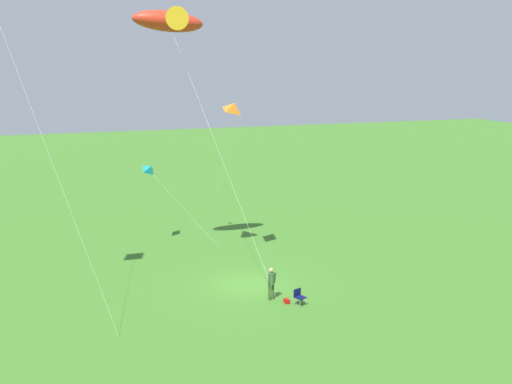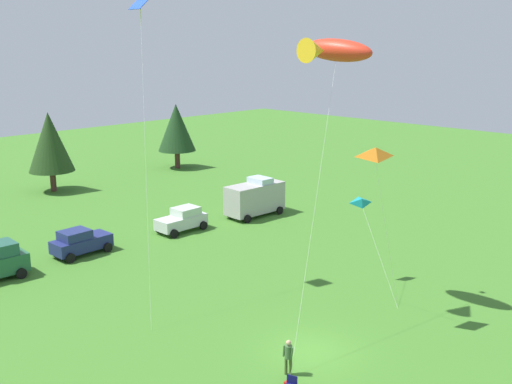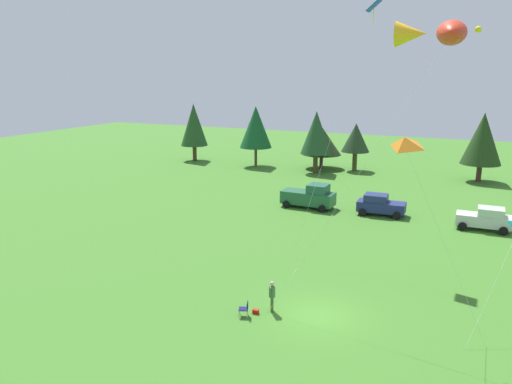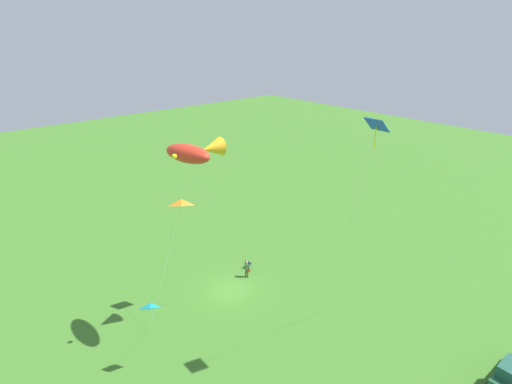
{
  "view_description": "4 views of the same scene",
  "coord_description": "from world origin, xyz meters",
  "px_view_note": "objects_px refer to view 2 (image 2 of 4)",
  "views": [
    {
      "loc": [
        -29.94,
        9.69,
        12.11
      ],
      "look_at": [
        -1.82,
        0.07,
        5.68
      ],
      "focal_mm": 42.0,
      "sensor_mm": 36.0,
      "label": 1
    },
    {
      "loc": [
        -21.01,
        -16.76,
        14.79
      ],
      "look_at": [
        -3.71,
        0.24,
        8.75
      ],
      "focal_mm": 42.0,
      "sensor_mm": 36.0,
      "label": 2
    },
    {
      "loc": [
        7.07,
        -23.42,
        12.6
      ],
      "look_at": [
        -3.48,
        -0.33,
        6.5
      ],
      "focal_mm": 35.0,
      "sensor_mm": 36.0,
      "label": 3
    },
    {
      "loc": [
        17.83,
        23.79,
        21.68
      ],
      "look_at": [
        -2.83,
        0.29,
        8.81
      ],
      "focal_mm": 28.0,
      "sensor_mm": 36.0,
      "label": 4
    }
  ],
  "objects_px": {
    "car_silver_compact": "(182,219)",
    "kite_diamond_blue": "(141,13)",
    "person_kite_flyer": "(288,355)",
    "car_navy_hatch": "(80,242)",
    "kite_delta_teal": "(362,202)",
    "van_motorhome_grey": "(255,197)",
    "folding_chair": "(291,384)",
    "kite_large_fish": "(332,50)",
    "backpack_on_grass": "(288,384)",
    "kite_delta_orange": "(376,153)"
  },
  "relations": [
    {
      "from": "car_navy_hatch",
      "to": "van_motorhome_grey",
      "type": "xyz_separation_m",
      "value": [
        15.96,
        -1.9,
        0.69
      ]
    },
    {
      "from": "kite_diamond_blue",
      "to": "kite_delta_orange",
      "type": "bearing_deg",
      "value": -70.57
    },
    {
      "from": "person_kite_flyer",
      "to": "car_silver_compact",
      "type": "relative_size",
      "value": 0.41
    },
    {
      "from": "kite_diamond_blue",
      "to": "van_motorhome_grey",
      "type": "bearing_deg",
      "value": 22.6
    },
    {
      "from": "car_silver_compact",
      "to": "kite_delta_teal",
      "type": "relative_size",
      "value": 0.75
    },
    {
      "from": "kite_delta_teal",
      "to": "kite_diamond_blue",
      "type": "bearing_deg",
      "value": 138.29
    },
    {
      "from": "car_navy_hatch",
      "to": "kite_delta_orange",
      "type": "relative_size",
      "value": 0.43
    },
    {
      "from": "person_kite_flyer",
      "to": "car_navy_hatch",
      "type": "relative_size",
      "value": 0.41
    },
    {
      "from": "person_kite_flyer",
      "to": "kite_diamond_blue",
      "type": "bearing_deg",
      "value": -114.14
    },
    {
      "from": "person_kite_flyer",
      "to": "car_navy_hatch",
      "type": "height_order",
      "value": "car_navy_hatch"
    },
    {
      "from": "folding_chair",
      "to": "kite_delta_teal",
      "type": "bearing_deg",
      "value": -178.17
    },
    {
      "from": "van_motorhome_grey",
      "to": "kite_large_fish",
      "type": "relative_size",
      "value": 0.36
    },
    {
      "from": "backpack_on_grass",
      "to": "kite_delta_orange",
      "type": "bearing_deg",
      "value": 4.76
    },
    {
      "from": "person_kite_flyer",
      "to": "kite_delta_orange",
      "type": "relative_size",
      "value": 0.17
    },
    {
      "from": "car_navy_hatch",
      "to": "kite_large_fish",
      "type": "xyz_separation_m",
      "value": [
        5.57,
        -17.83,
        13.48
      ]
    },
    {
      "from": "kite_delta_orange",
      "to": "backpack_on_grass",
      "type": "bearing_deg",
      "value": -175.24
    },
    {
      "from": "van_motorhome_grey",
      "to": "kite_delta_orange",
      "type": "xyz_separation_m",
      "value": [
        -11.25,
        -19.48,
        7.89
      ]
    },
    {
      "from": "car_navy_hatch",
      "to": "kite_diamond_blue",
      "type": "xyz_separation_m",
      "value": [
        0.16,
        -8.48,
        15.5
      ]
    },
    {
      "from": "car_navy_hatch",
      "to": "person_kite_flyer",
      "type": "bearing_deg",
      "value": 83.63
    },
    {
      "from": "van_motorhome_grey",
      "to": "kite_delta_orange",
      "type": "relative_size",
      "value": 0.55
    },
    {
      "from": "kite_large_fish",
      "to": "kite_delta_teal",
      "type": "xyz_separation_m",
      "value": [
        4.35,
        0.65,
        -9.2
      ]
    },
    {
      "from": "kite_delta_orange",
      "to": "person_kite_flyer",
      "type": "bearing_deg",
      "value": 179.88
    },
    {
      "from": "folding_chair",
      "to": "kite_large_fish",
      "type": "relative_size",
      "value": 0.05
    },
    {
      "from": "backpack_on_grass",
      "to": "kite_delta_teal",
      "type": "relative_size",
      "value": 0.06
    },
    {
      "from": "person_kite_flyer",
      "to": "kite_diamond_blue",
      "type": "distance_m",
      "value": 20.18
    },
    {
      "from": "kite_delta_teal",
      "to": "kite_delta_orange",
      "type": "bearing_deg",
      "value": -141.16
    },
    {
      "from": "car_navy_hatch",
      "to": "van_motorhome_grey",
      "type": "height_order",
      "value": "van_motorhome_grey"
    },
    {
      "from": "kite_diamond_blue",
      "to": "kite_delta_teal",
      "type": "height_order",
      "value": "kite_diamond_blue"
    },
    {
      "from": "person_kite_flyer",
      "to": "car_silver_compact",
      "type": "height_order",
      "value": "car_silver_compact"
    },
    {
      "from": "person_kite_flyer",
      "to": "kite_delta_teal",
      "type": "xyz_separation_m",
      "value": [
        11.54,
        4.18,
        4.21
      ]
    },
    {
      "from": "car_silver_compact",
      "to": "van_motorhome_grey",
      "type": "height_order",
      "value": "van_motorhome_grey"
    },
    {
      "from": "folding_chair",
      "to": "car_navy_hatch",
      "type": "relative_size",
      "value": 0.19
    },
    {
      "from": "car_silver_compact",
      "to": "kite_diamond_blue",
      "type": "relative_size",
      "value": 0.24
    },
    {
      "from": "folding_chair",
      "to": "person_kite_flyer",
      "type": "bearing_deg",
      "value": -154.9
    },
    {
      "from": "person_kite_flyer",
      "to": "car_navy_hatch",
      "type": "bearing_deg",
      "value": -110.62
    },
    {
      "from": "car_navy_hatch",
      "to": "kite_large_fish",
      "type": "relative_size",
      "value": 0.28
    },
    {
      "from": "kite_diamond_blue",
      "to": "folding_chair",
      "type": "bearing_deg",
      "value": -101.52
    },
    {
      "from": "kite_large_fish",
      "to": "person_kite_flyer",
      "type": "bearing_deg",
      "value": -153.85
    },
    {
      "from": "car_silver_compact",
      "to": "van_motorhome_grey",
      "type": "relative_size",
      "value": 0.77
    },
    {
      "from": "person_kite_flyer",
      "to": "kite_diamond_blue",
      "type": "xyz_separation_m",
      "value": [
        1.78,
        12.89,
        15.43
      ]
    },
    {
      "from": "kite_large_fish",
      "to": "kite_delta_orange",
      "type": "height_order",
      "value": "kite_large_fish"
    },
    {
      "from": "car_silver_compact",
      "to": "van_motorhome_grey",
      "type": "bearing_deg",
      "value": -8.86
    },
    {
      "from": "kite_large_fish",
      "to": "kite_delta_orange",
      "type": "distance_m",
      "value": 6.11
    },
    {
      "from": "car_navy_hatch",
      "to": "car_silver_compact",
      "type": "relative_size",
      "value": 1.01
    },
    {
      "from": "backpack_on_grass",
      "to": "kite_diamond_blue",
      "type": "bearing_deg",
      "value": 79.61
    },
    {
      "from": "car_silver_compact",
      "to": "van_motorhome_grey",
      "type": "distance_m",
      "value": 7.4
    },
    {
      "from": "van_motorhome_grey",
      "to": "kite_large_fish",
      "type": "distance_m",
      "value": 22.92
    },
    {
      "from": "backpack_on_grass",
      "to": "van_motorhome_grey",
      "type": "height_order",
      "value": "van_motorhome_grey"
    },
    {
      "from": "kite_large_fish",
      "to": "folding_chair",
      "type": "bearing_deg",
      "value": -150.67
    },
    {
      "from": "car_navy_hatch",
      "to": "car_silver_compact",
      "type": "distance_m",
      "value": 8.71
    }
  ]
}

